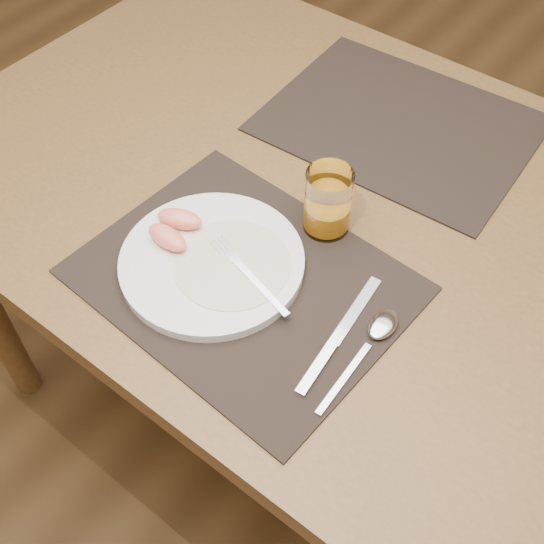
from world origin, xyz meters
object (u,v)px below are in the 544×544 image
at_px(plate, 212,262).
at_px(spoon, 377,332).
at_px(juice_glass, 328,204).
at_px(placemat_far, 399,124).
at_px(fork, 243,268).
at_px(table, 331,233).
at_px(knife, 333,343).
at_px(placemat_near, 244,280).

bearing_deg(plate, spoon, 10.01).
bearing_deg(juice_glass, plate, -117.29).
distance_m(placemat_far, fork, 0.44).
relative_size(table, juice_glass, 13.09).
bearing_deg(juice_glass, fork, -103.53).
height_order(plate, fork, fork).
height_order(fork, knife, fork).
distance_m(placemat_far, juice_glass, 0.29).
bearing_deg(knife, table, 124.03).
distance_m(knife, spoon, 0.06).
height_order(spoon, juice_glass, juice_glass).
relative_size(placemat_near, knife, 2.04).
bearing_deg(placemat_near, fork, 131.48).
bearing_deg(knife, juice_glass, 127.65).
relative_size(plate, knife, 1.23).
distance_m(placemat_near, knife, 0.17).
bearing_deg(spoon, table, 136.70).
bearing_deg(juice_glass, table, 112.30).
distance_m(fork, knife, 0.17).
distance_m(spoon, juice_glass, 0.21).
xyz_separation_m(placemat_near, placemat_far, (-0.00, 0.44, 0.00)).
bearing_deg(knife, spoon, 52.73).
distance_m(placemat_near, plate, 0.05).
relative_size(plate, juice_glass, 2.53).
height_order(placemat_near, plate, plate).
bearing_deg(plate, juice_glass, 62.71).
bearing_deg(spoon, juice_glass, 144.33).
bearing_deg(fork, plate, -166.03).
height_order(table, spoon, spoon).
distance_m(table, spoon, 0.28).
height_order(plate, juice_glass, juice_glass).
xyz_separation_m(placemat_far, plate, (-0.05, -0.45, 0.01)).
distance_m(table, plate, 0.25).
bearing_deg(table, spoon, -43.30).
distance_m(knife, juice_glass, 0.22).
height_order(placemat_near, placemat_far, same).
height_order(placemat_far, knife, knife).
distance_m(plate, knife, 0.22).
bearing_deg(placemat_near, juice_glass, 77.83).
height_order(table, knife, knife).
bearing_deg(placemat_far, spoon, -62.69).
bearing_deg(plate, placemat_far, 84.02).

